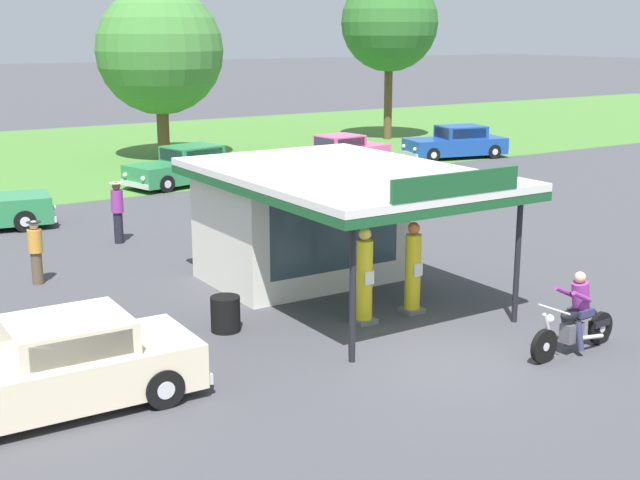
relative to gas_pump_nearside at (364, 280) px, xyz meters
The scene contains 17 objects.
ground_plane 2.34m from the gas_pump_nearside, 87.36° to the right, with size 300.00×300.00×0.00m, color #424247.
grass_verge_strip 27.87m from the gas_pump_nearside, 89.80° to the left, with size 120.00×24.00×0.01m, color #477A33.
service_station_kiosk 3.24m from the gas_pump_nearside, 78.32° to the left, with size 5.02×7.42×3.38m.
gas_pump_nearside is the anchor object (origin of this frame).
gas_pump_offside 1.27m from the gas_pump_nearside, ahead, with size 0.44×0.44×2.00m.
motorcycle_with_rider 4.23m from the gas_pump_nearside, 55.99° to the right, with size 2.30×0.70×1.58m.
featured_classic_sedan 6.70m from the gas_pump_nearside, behind, with size 5.08×2.01×1.48m.
parked_car_back_row_centre 17.61m from the gas_pump_nearside, 77.53° to the left, with size 5.41×2.92×1.51m.
parked_car_second_row_spare 20.42m from the gas_pump_nearside, 57.71° to the left, with size 5.05×2.27×1.46m.
parked_car_back_row_far_left 24.37m from the gas_pump_nearside, 44.20° to the left, with size 5.19×2.83×1.51m.
bystander_strolling_foreground 11.60m from the gas_pump_nearside, 39.16° to the left, with size 0.34×0.34×1.49m.
bystander_admiring_sedan 12.60m from the gas_pump_nearside, 49.12° to the left, with size 0.39×0.39×1.77m.
bystander_leaning_by_kiosk 9.59m from the gas_pump_nearside, 101.35° to the left, with size 0.39×0.39×1.77m.
bystander_chatting_near_pumps 8.18m from the gas_pump_nearside, 127.18° to the left, with size 0.34×0.34×1.55m.
tree_oak_far_left 31.50m from the gas_pump_nearside, 52.04° to the left, with size 5.26×5.26×8.94m.
tree_oak_left 25.37m from the gas_pump_nearside, 76.59° to the left, with size 5.85×5.85×7.92m.
spare_tire_stack 2.92m from the gas_pump_nearside, 156.94° to the left, with size 0.60×0.60×0.72m.
Camera 1 is at (-9.99, -11.63, 5.93)m, focal length 48.26 mm.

